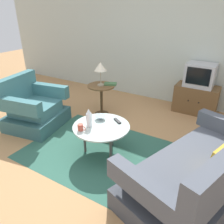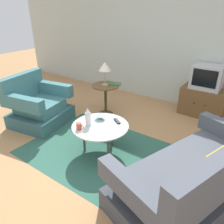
% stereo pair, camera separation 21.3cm
% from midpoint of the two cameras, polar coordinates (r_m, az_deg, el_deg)
% --- Properties ---
extents(ground_plane, '(16.00, 16.00, 0.00)m').
position_cam_midpoint_polar(ground_plane, '(3.14, -1.11, -11.59)').
color(ground_plane, '#AD7F51').
extents(back_wall, '(9.00, 0.12, 2.70)m').
position_cam_midpoint_polar(back_wall, '(4.76, 17.78, 18.00)').
color(back_wall, '#B2BCB2').
rests_on(back_wall, ground).
extents(area_rug, '(2.15, 1.56, 0.00)m').
position_cam_midpoint_polar(area_rug, '(3.23, -0.98, -10.32)').
color(area_rug, '#2D5B4C').
rests_on(area_rug, ground).
extents(armchair, '(0.98, 1.03, 0.86)m').
position_cam_midpoint_polar(armchair, '(4.06, -17.24, 1.29)').
color(armchair, '#325C60').
rests_on(armchair, ground).
extents(couch, '(1.41, 1.94, 0.89)m').
position_cam_midpoint_polar(couch, '(2.58, 23.07, -15.61)').
color(couch, '#3E424B').
rests_on(couch, ground).
extents(coffee_table, '(0.78, 0.78, 0.44)m').
position_cam_midpoint_polar(coffee_table, '(3.01, -1.01, -4.14)').
color(coffee_table, '#B2C6C1').
rests_on(coffee_table, ground).
extents(side_table, '(0.51, 0.51, 0.60)m').
position_cam_midpoint_polar(side_table, '(4.11, -0.20, 4.80)').
color(side_table, brown).
rests_on(side_table, ground).
extents(tv_stand, '(0.79, 0.45, 0.54)m').
position_cam_midpoint_polar(tv_stand, '(4.55, 23.66, 2.45)').
color(tv_stand, brown).
rests_on(tv_stand, ground).
extents(television, '(0.51, 0.44, 0.42)m').
position_cam_midpoint_polar(television, '(4.41, 24.81, 8.24)').
color(television, '#B7B7BC').
rests_on(television, tv_stand).
extents(table_lamp, '(0.22, 0.22, 0.42)m').
position_cam_midpoint_polar(table_lamp, '(3.94, -0.30, 11.55)').
color(table_lamp, '#9E937A').
rests_on(table_lamp, side_table).
extents(vase, '(0.08, 0.08, 0.26)m').
position_cam_midpoint_polar(vase, '(2.95, -4.21, -1.35)').
color(vase, white).
rests_on(vase, coffee_table).
extents(mug, '(0.12, 0.07, 0.09)m').
position_cam_midpoint_polar(mug, '(2.90, -6.43, -3.71)').
color(mug, '#B74C3D').
rests_on(mug, coffee_table).
extents(bowl, '(0.15, 0.15, 0.05)m').
position_cam_midpoint_polar(bowl, '(3.15, -1.16, -1.39)').
color(bowl, slate).
rests_on(bowl, coffee_table).
extents(tv_remote_dark, '(0.16, 0.12, 0.02)m').
position_cam_midpoint_polar(tv_remote_dark, '(3.09, 3.29, -2.39)').
color(tv_remote_dark, black).
rests_on(tv_remote_dark, coffee_table).
extents(book, '(0.26, 0.22, 0.03)m').
position_cam_midpoint_polar(book, '(4.06, 2.22, 7.29)').
color(book, '#3D663D').
rests_on(book, side_table).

